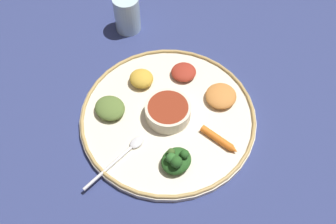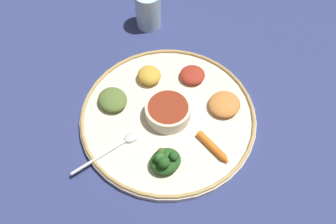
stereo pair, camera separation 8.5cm
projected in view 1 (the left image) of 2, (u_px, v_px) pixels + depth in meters
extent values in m
plane|color=navy|center=(168.00, 119.00, 0.87)|extent=(2.40, 2.40, 0.00)
cylinder|color=beige|center=(168.00, 117.00, 0.87)|extent=(0.40, 0.40, 0.01)
torus|color=tan|center=(168.00, 115.00, 0.86)|extent=(0.40, 0.40, 0.01)
cylinder|color=beige|center=(168.00, 111.00, 0.84)|extent=(0.10, 0.10, 0.04)
cylinder|color=maroon|center=(168.00, 108.00, 0.83)|extent=(0.09, 0.09, 0.01)
ellipsoid|color=silver|center=(136.00, 142.00, 0.82)|extent=(0.04, 0.03, 0.01)
cylinder|color=silver|center=(108.00, 168.00, 0.78)|extent=(0.13, 0.03, 0.01)
ellipsoid|color=#23511E|center=(176.00, 161.00, 0.78)|extent=(0.07, 0.06, 0.03)
sphere|color=#385623|center=(171.00, 152.00, 0.77)|extent=(0.02, 0.02, 0.02)
sphere|color=#23511E|center=(176.00, 162.00, 0.75)|extent=(0.03, 0.03, 0.03)
sphere|color=#2D6628|center=(171.00, 158.00, 0.76)|extent=(0.02, 0.02, 0.02)
sphere|color=#23511E|center=(185.00, 154.00, 0.76)|extent=(0.02, 0.02, 0.02)
cylinder|color=orange|center=(217.00, 138.00, 0.82)|extent=(0.03, 0.08, 0.02)
cone|color=orange|center=(235.00, 150.00, 0.80)|extent=(0.02, 0.02, 0.01)
ellipsoid|color=gold|center=(141.00, 79.00, 0.90)|extent=(0.07, 0.07, 0.03)
ellipsoid|color=maroon|center=(184.00, 72.00, 0.92)|extent=(0.08, 0.08, 0.02)
ellipsoid|color=#567033|center=(110.00, 108.00, 0.85)|extent=(0.08, 0.08, 0.03)
ellipsoid|color=#C67A38|center=(221.00, 96.00, 0.88)|extent=(0.10, 0.10, 0.02)
cylinder|color=silver|center=(127.00, 14.00, 0.99)|extent=(0.07, 0.07, 0.10)
cylinder|color=tan|center=(128.00, 21.00, 1.01)|extent=(0.06, 0.06, 0.05)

